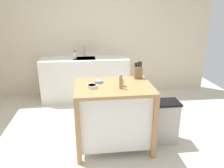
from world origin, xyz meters
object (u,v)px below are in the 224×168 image
(drinking_cup, at_px, (121,82))
(bottle_hand_soap, at_px, (75,55))
(knife_block, at_px, (138,72))
(trash_bin, at_px, (165,121))
(bowl_ceramic_wide, at_px, (99,81))
(pepper_grinder, at_px, (121,82))
(sink_faucet, at_px, (84,52))
(kitchen_island, at_px, (114,113))
(bowl_stoneware_deep, at_px, (92,86))

(drinking_cup, relative_size, bottle_hand_soap, 0.64)
(knife_block, bearing_deg, trash_bin, -36.95)
(knife_block, relative_size, drinking_cup, 2.37)
(bowl_ceramic_wide, height_order, pepper_grinder, pepper_grinder)
(drinking_cup, xyz_separation_m, bottle_hand_soap, (-0.68, 1.77, 0.01))
(knife_block, height_order, bottle_hand_soap, knife_block)
(knife_block, bearing_deg, bottle_hand_soap, 123.61)
(drinking_cup, bearing_deg, sink_faucet, 103.88)
(drinking_cup, height_order, sink_faucet, sink_faucet)
(bowl_ceramic_wide, bearing_deg, trash_bin, -7.94)
(kitchen_island, bearing_deg, drinking_cup, -20.59)
(knife_block, distance_m, bowl_ceramic_wide, 0.60)
(bowl_stoneware_deep, relative_size, bottle_hand_soap, 0.76)
(knife_block, bearing_deg, drinking_cup, -133.09)
(bowl_stoneware_deep, bearing_deg, knife_block, 26.67)
(bowl_stoneware_deep, relative_size, sink_faucet, 0.58)
(kitchen_island, distance_m, bowl_ceramic_wide, 0.48)
(kitchen_island, height_order, pepper_grinder, pepper_grinder)
(pepper_grinder, relative_size, trash_bin, 0.30)
(knife_block, relative_size, trash_bin, 0.40)
(drinking_cup, xyz_separation_m, trash_bin, (0.65, 0.04, -0.64))
(sink_faucet, bearing_deg, bowl_ceramic_wide, -83.56)
(knife_block, relative_size, bottle_hand_soap, 1.51)
(pepper_grinder, bearing_deg, bowl_ceramic_wide, 134.91)
(bowl_ceramic_wide, relative_size, trash_bin, 0.18)
(bowl_stoneware_deep, height_order, trash_bin, bowl_stoneware_deep)
(kitchen_island, bearing_deg, bowl_stoneware_deep, -168.20)
(bowl_ceramic_wide, height_order, sink_faucet, sink_faucet)
(bowl_ceramic_wide, relative_size, bottle_hand_soap, 0.70)
(kitchen_island, relative_size, bowl_stoneware_deep, 7.94)
(bowl_ceramic_wide, bearing_deg, kitchen_island, -35.62)
(pepper_grinder, xyz_separation_m, trash_bin, (0.67, 0.13, -0.67))
(knife_block, height_order, bowl_stoneware_deep, knife_block)
(bottle_hand_soap, bearing_deg, kitchen_island, -71.40)
(knife_block, xyz_separation_m, trash_bin, (0.36, -0.27, -0.68))
(drinking_cup, bearing_deg, trash_bin, 3.57)
(trash_bin, bearing_deg, drinking_cup, -176.43)
(trash_bin, bearing_deg, bowl_stoneware_deep, -176.38)
(knife_block, bearing_deg, bowl_ceramic_wide, -166.24)
(trash_bin, xyz_separation_m, bottle_hand_soap, (-1.33, 1.73, 0.65))
(kitchen_island, xyz_separation_m, drinking_cup, (0.09, -0.03, 0.45))
(kitchen_island, relative_size, bowl_ceramic_wide, 8.71)
(bowl_stoneware_deep, distance_m, pepper_grinder, 0.37)
(bowl_stoneware_deep, distance_m, sink_faucet, 1.99)
(pepper_grinder, relative_size, sink_faucet, 0.86)
(bowl_ceramic_wide, xyz_separation_m, trash_bin, (0.93, -0.13, -0.60))
(bowl_stoneware_deep, bearing_deg, kitchen_island, 11.80)
(trash_bin, bearing_deg, kitchen_island, -179.56)
(knife_block, height_order, drinking_cup, knife_block)
(kitchen_island, xyz_separation_m, bowl_stoneware_deep, (-0.28, -0.06, 0.42))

